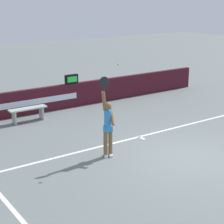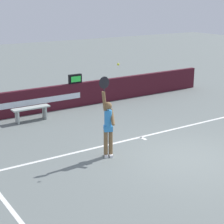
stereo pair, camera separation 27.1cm
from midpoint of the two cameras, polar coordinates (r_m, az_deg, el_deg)
ground_plane at (r=11.41m, az=11.06°, el=-6.54°), size 60.00×60.00×0.00m
court_lines at (r=10.85m, az=14.37°, el=-8.00°), size 10.29×5.99×0.00m
back_wall at (r=16.24m, az=-4.85°, el=2.49°), size 13.36×0.20×0.99m
speed_display at (r=16.08m, az=-4.93°, el=4.85°), size 0.56×0.15×0.37m
tennis_player at (r=10.95m, az=0.12°, el=-1.82°), size 0.45×0.44×2.35m
tennis_ball at (r=10.52m, az=1.66°, el=6.98°), size 0.07×0.07×0.07m
courtside_bench_near at (r=14.60m, az=-11.24°, el=0.19°), size 1.40×0.36×0.52m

